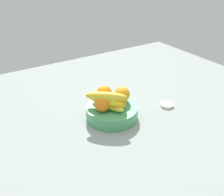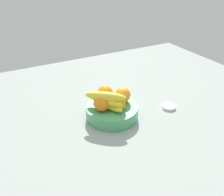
% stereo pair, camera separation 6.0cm
% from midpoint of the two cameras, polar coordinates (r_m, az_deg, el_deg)
% --- Properties ---
extents(ground_plane, '(1.80, 1.40, 0.03)m').
position_cam_midpoint_polar(ground_plane, '(1.06, -1.41, -4.15)').
color(ground_plane, gray).
extents(fruit_bowl, '(0.22, 0.22, 0.05)m').
position_cam_midpoint_polar(fruit_bowl, '(1.01, -1.69, -3.32)').
color(fruit_bowl, '#499F66').
rests_on(fruit_bowl, ground_plane).
extents(orange_front_left, '(0.07, 0.07, 0.07)m').
position_cam_midpoint_polar(orange_front_left, '(1.01, 0.80, 0.88)').
color(orange_front_left, orange).
rests_on(orange_front_left, fruit_bowl).
extents(orange_front_right, '(0.07, 0.07, 0.07)m').
position_cam_midpoint_polar(orange_front_right, '(1.02, -3.55, 1.10)').
color(orange_front_right, orange).
rests_on(orange_front_right, fruit_bowl).
extents(orange_center, '(0.07, 0.07, 0.07)m').
position_cam_midpoint_polar(orange_center, '(0.95, -4.17, -1.37)').
color(orange_center, orange).
rests_on(orange_center, fruit_bowl).
extents(orange_back_left, '(0.07, 0.07, 0.07)m').
position_cam_midpoint_polar(orange_back_left, '(0.95, -0.31, -1.15)').
color(orange_back_left, orange).
rests_on(orange_back_left, fruit_bowl).
extents(banana_bunch, '(0.16, 0.17, 0.08)m').
position_cam_midpoint_polar(banana_bunch, '(0.96, -3.25, -0.54)').
color(banana_bunch, yellow).
rests_on(banana_bunch, fruit_bowl).
extents(jar_lid, '(0.06, 0.06, 0.01)m').
position_cam_midpoint_polar(jar_lid, '(1.12, 11.75, -1.61)').
color(jar_lid, silver).
rests_on(jar_lid, ground_plane).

